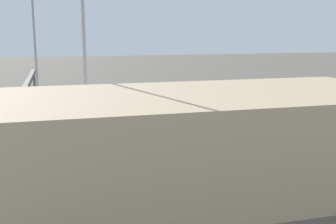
{
  "coord_description": "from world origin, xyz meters",
  "views": [
    {
      "loc": [
        20.23,
        71.95,
        16.43
      ],
      "look_at": [
        1.69,
        4.42,
        2.5
      ],
      "focal_mm": 43.93,
      "sensor_mm": 36.0,
      "label": 1
    }
  ],
  "objects_px": {
    "train_on_track_1": "(83,106)",
    "light_mast_0": "(33,14)",
    "train_on_track_3": "(259,107)",
    "signal_gantry": "(30,84)",
    "train_on_track_5": "(329,115)",
    "light_mast_1": "(83,2)",
    "maintenance_shed": "(192,142)"
  },
  "relations": [
    {
      "from": "light_mast_0",
      "to": "light_mast_1",
      "type": "distance_m",
      "value": 32.49
    },
    {
      "from": "light_mast_0",
      "to": "maintenance_shed",
      "type": "xyz_separation_m",
      "value": [
        -16.97,
        49.55,
        -14.49
      ]
    },
    {
      "from": "light_mast_0",
      "to": "train_on_track_5",
      "type": "bearing_deg",
      "value": 149.37
    },
    {
      "from": "train_on_track_5",
      "to": "train_on_track_3",
      "type": "height_order",
      "value": "same"
    },
    {
      "from": "train_on_track_1",
      "to": "light_mast_1",
      "type": "distance_m",
      "value": 28.98
    },
    {
      "from": "train_on_track_1",
      "to": "light_mast_0",
      "type": "bearing_deg",
      "value": -46.17
    },
    {
      "from": "train_on_track_5",
      "to": "train_on_track_3",
      "type": "xyz_separation_m",
      "value": [
        8.09,
        -10.0,
        0.0
      ]
    },
    {
      "from": "train_on_track_3",
      "to": "signal_gantry",
      "type": "height_order",
      "value": "signal_gantry"
    },
    {
      "from": "signal_gantry",
      "to": "maintenance_shed",
      "type": "relative_size",
      "value": 0.67
    },
    {
      "from": "light_mast_0",
      "to": "maintenance_shed",
      "type": "bearing_deg",
      "value": 108.9
    },
    {
      "from": "maintenance_shed",
      "to": "light_mast_1",
      "type": "bearing_deg",
      "value": -62.57
    },
    {
      "from": "light_mast_0",
      "to": "light_mast_1",
      "type": "relative_size",
      "value": 0.97
    },
    {
      "from": "train_on_track_5",
      "to": "maintenance_shed",
      "type": "bearing_deg",
      "value": 32.96
    },
    {
      "from": "train_on_track_3",
      "to": "light_mast_0",
      "type": "relative_size",
      "value": 0.32
    },
    {
      "from": "train_on_track_5",
      "to": "train_on_track_1",
      "type": "bearing_deg",
      "value": -26.41
    },
    {
      "from": "train_on_track_3",
      "to": "train_on_track_1",
      "type": "xyz_separation_m",
      "value": [
        32.17,
        -10.0,
        -0.04
      ]
    },
    {
      "from": "train_on_track_5",
      "to": "train_on_track_3",
      "type": "bearing_deg",
      "value": -51.03
    },
    {
      "from": "train_on_track_5",
      "to": "maintenance_shed",
      "type": "height_order",
      "value": "maintenance_shed"
    },
    {
      "from": "signal_gantry",
      "to": "maintenance_shed",
      "type": "xyz_separation_m",
      "value": [
        -17.47,
        33.15,
        -2.43
      ]
    },
    {
      "from": "light_mast_1",
      "to": "maintenance_shed",
      "type": "distance_m",
      "value": 25.21
    },
    {
      "from": "light_mast_0",
      "to": "maintenance_shed",
      "type": "relative_size",
      "value": 0.7
    },
    {
      "from": "light_mast_1",
      "to": "light_mast_0",
      "type": "bearing_deg",
      "value": -76.4
    },
    {
      "from": "train_on_track_3",
      "to": "light_mast_0",
      "type": "distance_m",
      "value": 48.17
    },
    {
      "from": "train_on_track_5",
      "to": "light_mast_1",
      "type": "xyz_separation_m",
      "value": [
        41.17,
        2.67,
        17.98
      ]
    },
    {
      "from": "light_mast_0",
      "to": "light_mast_1",
      "type": "height_order",
      "value": "light_mast_1"
    },
    {
      "from": "train_on_track_1",
      "to": "light_mast_0",
      "type": "distance_m",
      "value": 21.41
    },
    {
      "from": "train_on_track_5",
      "to": "light_mast_1",
      "type": "bearing_deg",
      "value": 3.72
    },
    {
      "from": "maintenance_shed",
      "to": "light_mast_0",
      "type": "bearing_deg",
      "value": -71.1
    },
    {
      "from": "train_on_track_3",
      "to": "signal_gantry",
      "type": "relative_size",
      "value": 0.33
    },
    {
      "from": "light_mast_1",
      "to": "signal_gantry",
      "type": "distance_m",
      "value": 21.33
    },
    {
      "from": "maintenance_shed",
      "to": "train_on_track_5",
      "type": "bearing_deg",
      "value": -147.04
    },
    {
      "from": "maintenance_shed",
      "to": "signal_gantry",
      "type": "bearing_deg",
      "value": -62.2
    }
  ]
}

